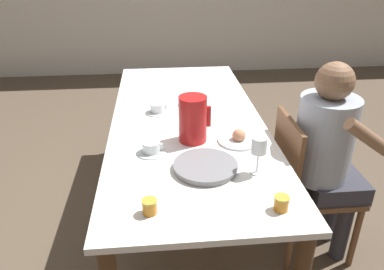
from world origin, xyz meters
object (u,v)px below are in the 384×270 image
Objects in this scene: teacup_near_person at (151,148)px; jam_jar_amber at (281,203)px; chair_person_side at (305,183)px; serving_tray at (205,167)px; jam_jar_red at (150,206)px; bread_plate at (239,138)px; teacup_across at (158,109)px; red_pitcher at (193,119)px; person_seated at (329,150)px; wine_glass_water at (259,147)px.

jam_jar_amber is at bearing -44.66° from teacup_near_person.
chair_person_side is 0.69m from serving_tray.
chair_person_side is 1.04m from jam_jar_red.
jam_jar_amber reaches higher than teacup_near_person.
jam_jar_red is (-0.47, -0.55, 0.02)m from bread_plate.
serving_tray is at bearing -72.66° from teacup_across.
jam_jar_amber reaches higher than serving_tray.
jam_jar_red is at bearing -110.98° from red_pitcher.
person_seated is at bearing 26.78° from jam_jar_red.
wine_glass_water is at bearing 95.75° from jam_jar_amber.
jam_jar_amber is at bearing -64.84° from teacup_across.
person_seated is at bearing 27.04° from wine_glass_water.
serving_tray is (0.25, -0.18, -0.01)m from teacup_near_person.
chair_person_side is at bearing 2.28° from teacup_near_person.
bread_plate is at bearing -96.40° from chair_person_side.
wine_glass_water is at bearing -58.73° from teacup_across.
serving_tray is at bearing -84.11° from red_pitcher.
jam_jar_red is at bearing -59.25° from chair_person_side.
serving_tray is 4.91× the size of jam_jar_amber.
person_seated is at bearing 14.76° from serving_tray.
chair_person_side is 5.66× the size of teacup_near_person.
red_pitcher is 0.69m from jam_jar_amber.
red_pitcher is at bearing 27.60° from teacup_near_person.
jam_jar_amber and jam_jar_red have the same top height.
bread_plate is 3.60× the size of jam_jar_red.
wine_glass_water reaches higher than bread_plate.
red_pitcher reaches higher than jam_jar_amber.
person_seated is 4.70× the size of red_pitcher.
wine_glass_water reaches higher than teacup_near_person.
red_pitcher is 0.27m from bread_plate.
person_seated is 0.93m from teacup_near_person.
serving_tray is (-0.60, -0.21, 0.28)m from chair_person_side.
person_seated is 0.48m from bread_plate.
teacup_near_person is at bearing 144.20° from serving_tray.
person_seated reaches higher than bread_plate.
wine_glass_water is 0.55m from teacup_near_person.
red_pitcher reaches higher than jam_jar_red.
serving_tray is at bearing 128.74° from jam_jar_amber.
wine_glass_water is (-0.45, -0.23, 0.17)m from person_seated.
red_pitcher is 4.03× the size of jam_jar_red.
teacup_near_person is 0.68× the size of bread_plate.
chair_person_side reaches higher than teacup_near_person.
chair_person_side is 0.70m from jam_jar_amber.
wine_glass_water is (-0.37, -0.26, 0.40)m from chair_person_side.
serving_tray is (-0.23, 0.05, -0.12)m from wine_glass_water.
wine_glass_water is 2.94× the size of jam_jar_amber.
jam_jar_red is (-0.94, -0.47, 0.07)m from person_seated.
person_seated is 1.05m from jam_jar_red.
red_pitcher is at bearing 115.08° from jam_jar_amber.
wine_glass_water is (0.26, -0.35, 0.01)m from red_pitcher.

